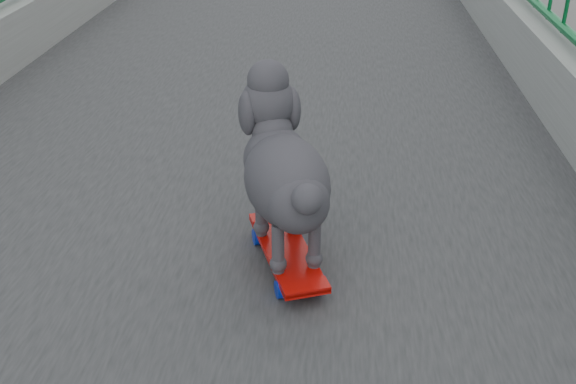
# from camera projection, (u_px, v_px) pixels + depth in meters

# --- Properties ---
(skateboard) EXTENTS (0.27, 0.45, 0.06)m
(skateboard) POSITION_uv_depth(u_px,v_px,m) (287.00, 253.00, 1.96)
(skateboard) COLOR red
(skateboard) RESTS_ON footbridge
(poodle) EXTENTS (0.34, 0.53, 0.46)m
(poodle) POSITION_uv_depth(u_px,v_px,m) (284.00, 169.00, 1.86)
(poodle) COLOR #2D2A2F
(poodle) RESTS_ON skateboard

